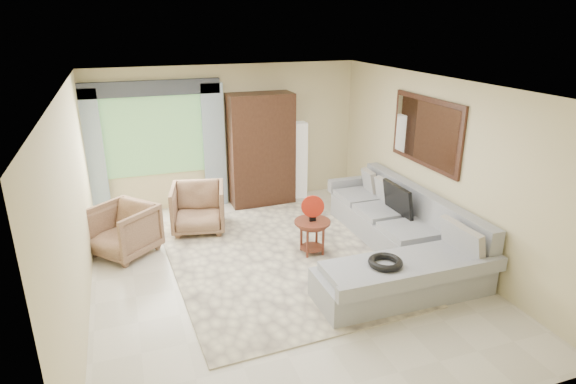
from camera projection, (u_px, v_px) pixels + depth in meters
name	position (u px, v px, depth m)	size (l,w,h in m)	color
ground	(280.00, 272.00, 6.79)	(6.00, 6.00, 0.00)	silver
area_rug	(277.00, 258.00, 7.15)	(3.00, 4.00, 0.02)	beige
sectional_sofa	(398.00, 240.00, 7.10)	(2.30, 3.46, 0.90)	#9FA1A7
tv_screen	(398.00, 199.00, 7.47)	(0.06, 0.74, 0.48)	black
garden_hose	(385.00, 262.00, 5.92)	(0.43, 0.43, 0.09)	black
coffee_table	(312.00, 237.00, 7.22)	(0.54, 0.54, 0.54)	#542516
red_disc	(313.00, 206.00, 7.05)	(0.34, 0.34, 0.03)	#B32311
armchair_left	(123.00, 230.00, 7.18)	(0.83, 0.85, 0.77)	#9B6F54
armchair_right	(198.00, 208.00, 7.99)	(0.85, 0.87, 0.79)	#8F6D4E
potted_plant	(110.00, 216.00, 8.04)	(0.46, 0.40, 0.51)	#999999
armoire	(261.00, 150.00, 9.02)	(1.20, 0.55, 2.10)	#321A10
floor_lamp	(300.00, 160.00, 9.42)	(0.24, 0.24, 1.50)	silver
window	(154.00, 136.00, 8.52)	(1.80, 0.04, 1.40)	#669E59
curtain_left	(92.00, 156.00, 8.20)	(0.40, 0.08, 2.30)	#9EB7CC
curtain_right	(214.00, 146.00, 8.86)	(0.40, 0.08, 2.30)	#9EB7CC
valance	(149.00, 88.00, 8.17)	(2.40, 0.12, 0.26)	#1E232D
wall_mirror	(426.00, 132.00, 7.28)	(0.05, 1.70, 1.05)	black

